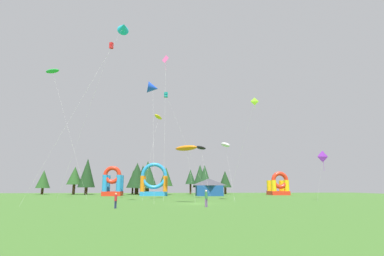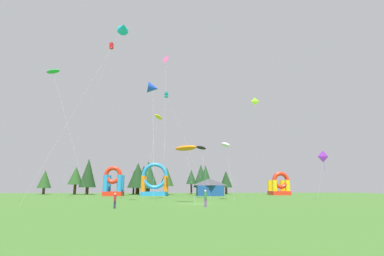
# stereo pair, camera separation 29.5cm
# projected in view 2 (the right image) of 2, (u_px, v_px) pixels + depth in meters

# --- Properties ---
(ground_plane) EXTENTS (120.00, 120.00, 0.00)m
(ground_plane) POSITION_uv_depth(u_px,v_px,m) (195.00, 204.00, 37.42)
(ground_plane) COLOR #3D6B28
(kite_green_parafoil) EXTENTS (10.34, 3.94, 23.81)m
(kite_green_parafoil) POSITION_uv_depth(u_px,v_px,m) (53.00, 72.00, 54.20)
(kite_green_parafoil) COLOR green
(kite_green_parafoil) RESTS_ON ground_plane
(kite_teal_box) EXTENTS (9.06, 0.75, 21.51)m
(kite_teal_box) POSITION_uv_depth(u_px,v_px,m) (166.00, 95.00, 60.67)
(kite_teal_box) COLOR #0C7F7A
(kite_teal_box) RESTS_ON ground_plane
(kite_pink_diamond) EXTENTS (1.24, 8.03, 27.27)m
(kite_pink_diamond) POSITION_uv_depth(u_px,v_px,m) (166.00, 61.00, 57.00)
(kite_pink_diamond) COLOR #EA599E
(kite_pink_diamond) RESTS_ON ground_plane
(kite_blue_delta) EXTENTS (2.20, 8.61, 19.33)m
(kite_blue_delta) POSITION_uv_depth(u_px,v_px,m) (153.00, 88.00, 48.24)
(kite_blue_delta) COLOR blue
(kite_blue_delta) RESTS_ON ground_plane
(kite_cyan_delta) EXTENTS (11.01, 3.54, 24.83)m
(kite_cyan_delta) POSITION_uv_depth(u_px,v_px,m) (123.00, 28.00, 40.41)
(kite_cyan_delta) COLOR #19B7CC
(kite_cyan_delta) RESTS_ON ground_plane
(kite_orange_parafoil) EXTENTS (3.45, 2.75, 7.84)m
(kite_orange_parafoil) POSITION_uv_depth(u_px,v_px,m) (186.00, 148.00, 39.71)
(kite_orange_parafoil) COLOR orange
(kite_orange_parafoil) RESTS_ON ground_plane
(kite_white_parafoil) EXTENTS (1.80, 5.63, 9.94)m
(kite_white_parafoil) POSITION_uv_depth(u_px,v_px,m) (226.00, 145.00, 49.05)
(kite_white_parafoil) COLOR white
(kite_white_parafoil) RESTS_ON ground_plane
(kite_lime_diamond) EXTENTS (4.92, 6.09, 18.65)m
(kite_lime_diamond) POSITION_uv_depth(u_px,v_px,m) (255.00, 102.00, 55.31)
(kite_lime_diamond) COLOR #8CD826
(kite_lime_diamond) RESTS_ON ground_plane
(kite_yellow_parafoil) EXTENTS (2.84, 6.31, 15.00)m
(kite_yellow_parafoil) POSITION_uv_depth(u_px,v_px,m) (158.00, 117.00, 52.45)
(kite_yellow_parafoil) COLOR yellow
(kite_yellow_parafoil) RESTS_ON ground_plane
(kite_black_parafoil) EXTENTS (2.66, 3.64, 9.94)m
(kite_black_parafoil) POSITION_uv_depth(u_px,v_px,m) (201.00, 148.00, 53.78)
(kite_black_parafoil) COLOR black
(kite_black_parafoil) RESTS_ON ground_plane
(kite_purple_diamond) EXTENTS (1.77, 1.24, 7.45)m
(kite_purple_diamond) POSITION_uv_depth(u_px,v_px,m) (324.00, 157.00, 46.14)
(kite_purple_diamond) COLOR purple
(kite_purple_diamond) RESTS_ON ground_plane
(kite_red_box) EXTENTS (8.69, 4.80, 26.05)m
(kite_red_box) POSITION_uv_depth(u_px,v_px,m) (111.00, 47.00, 48.98)
(kite_red_box) COLOR red
(kite_red_box) RESTS_ON ground_plane
(person_far_side) EXTENTS (0.37, 0.37, 1.55)m
(person_far_side) POSITION_uv_depth(u_px,v_px,m) (115.00, 199.00, 29.77)
(person_far_side) COLOR navy
(person_far_side) RESTS_ON ground_plane
(person_near_camera) EXTENTS (0.42, 0.42, 1.83)m
(person_near_camera) POSITION_uv_depth(u_px,v_px,m) (205.00, 197.00, 31.94)
(person_near_camera) COLOR #724C8C
(person_near_camera) RESTS_ON ground_plane
(inflatable_orange_dome) EXTENTS (4.29, 4.15, 6.77)m
(inflatable_orange_dome) POSITION_uv_depth(u_px,v_px,m) (113.00, 184.00, 67.07)
(inflatable_orange_dome) COLOR red
(inflatable_orange_dome) RESTS_ON ground_plane
(inflatable_blue_arch) EXTENTS (4.56, 4.70, 5.84)m
(inflatable_blue_arch) POSITION_uv_depth(u_px,v_px,m) (279.00, 187.00, 73.37)
(inflatable_blue_arch) COLOR red
(inflatable_blue_arch) RESTS_ON ground_plane
(inflatable_red_slide) EXTENTS (6.28, 3.69, 7.60)m
(inflatable_red_slide) POSITION_uv_depth(u_px,v_px,m) (155.00, 183.00, 67.74)
(inflatable_red_slide) COLOR #268CD8
(inflatable_red_slide) RESTS_ON ground_plane
(festival_tent) EXTENTS (6.03, 4.12, 3.96)m
(festival_tent) POSITION_uv_depth(u_px,v_px,m) (210.00, 187.00, 67.41)
(festival_tent) COLOR #19478C
(festival_tent) RESTS_ON ground_plane
(tree_row_0) EXTENTS (3.69, 3.69, 6.58)m
(tree_row_0) POSITION_uv_depth(u_px,v_px,m) (45.00, 179.00, 79.84)
(tree_row_0) COLOR #4C331E
(tree_row_0) RESTS_ON ground_plane
(tree_row_1) EXTENTS (3.99, 3.99, 7.43)m
(tree_row_1) POSITION_uv_depth(u_px,v_px,m) (76.00, 176.00, 78.35)
(tree_row_1) COLOR #4C331E
(tree_row_1) RESTS_ON ground_plane
(tree_row_2) EXTENTS (4.49, 4.49, 9.64)m
(tree_row_2) POSITION_uv_depth(u_px,v_px,m) (88.00, 173.00, 78.83)
(tree_row_2) COLOR #4C331E
(tree_row_2) RESTS_ON ground_plane
(tree_row_3) EXTENTS (2.72, 2.72, 6.65)m
(tree_row_3) POSITION_uv_depth(u_px,v_px,m) (134.00, 179.00, 81.81)
(tree_row_3) COLOR #4C331E
(tree_row_3) RESTS_ON ground_plane
(tree_row_4) EXTENTS (5.64, 5.64, 8.59)m
(tree_row_4) POSITION_uv_depth(u_px,v_px,m) (138.00, 175.00, 79.69)
(tree_row_4) COLOR #4C331E
(tree_row_4) RESTS_ON ground_plane
(tree_row_5) EXTENTS (3.87, 3.87, 7.96)m
(tree_row_5) POSITION_uv_depth(u_px,v_px,m) (144.00, 176.00, 80.78)
(tree_row_5) COLOR #4C331E
(tree_row_5) RESTS_ON ground_plane
(tree_row_6) EXTENTS (5.22, 5.22, 8.86)m
(tree_row_6) POSITION_uv_depth(u_px,v_px,m) (148.00, 175.00, 77.25)
(tree_row_6) COLOR #4C331E
(tree_row_6) RESTS_ON ground_plane
(tree_row_7) EXTENTS (3.70, 3.70, 7.16)m
(tree_row_7) POSITION_uv_depth(u_px,v_px,m) (167.00, 177.00, 77.45)
(tree_row_7) COLOR #4C331E
(tree_row_7) RESTS_ON ground_plane
(tree_row_8) EXTENTS (2.90, 2.90, 6.83)m
(tree_row_8) POSITION_uv_depth(u_px,v_px,m) (191.00, 177.00, 81.30)
(tree_row_8) COLOR #4C331E
(tree_row_8) RESTS_ON ground_plane
(tree_row_9) EXTENTS (3.04, 3.04, 6.30)m
(tree_row_9) POSITION_uv_depth(u_px,v_px,m) (199.00, 180.00, 83.06)
(tree_row_9) COLOR #4C331E
(tree_row_9) RESTS_ON ground_plane
(tree_row_10) EXTENTS (3.68, 3.68, 8.22)m
(tree_row_10) POSITION_uv_depth(u_px,v_px,m) (201.00, 174.00, 81.48)
(tree_row_10) COLOR #4C331E
(tree_row_10) RESTS_ON ground_plane
(tree_row_11) EXTENTS (3.98, 3.98, 7.88)m
(tree_row_11) POSITION_uv_depth(u_px,v_px,m) (206.00, 177.00, 78.04)
(tree_row_11) COLOR #4C331E
(tree_row_11) RESTS_ON ground_plane
(tree_row_12) EXTENTS (3.60, 3.60, 6.50)m
(tree_row_12) POSITION_uv_depth(u_px,v_px,m) (226.00, 179.00, 82.76)
(tree_row_12) COLOR #4C331E
(tree_row_12) RESTS_ON ground_plane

